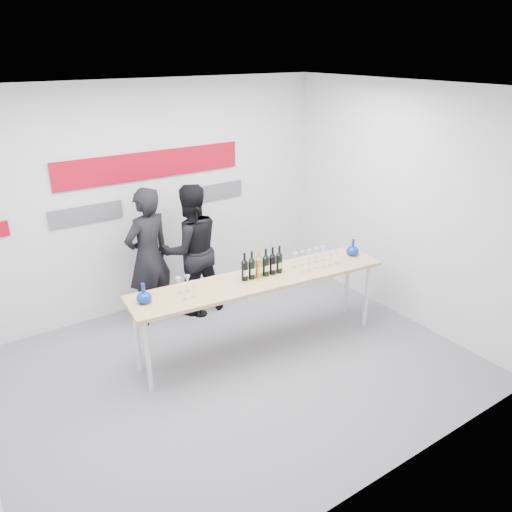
# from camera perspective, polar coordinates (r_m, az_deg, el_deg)

# --- Properties ---
(ground) EXTENTS (5.00, 5.00, 0.00)m
(ground) POSITION_cam_1_polar(r_m,az_deg,el_deg) (5.78, -2.36, -12.66)
(ground) COLOR slate
(ground) RESTS_ON ground
(back_wall) EXTENTS (5.00, 0.04, 3.00)m
(back_wall) POSITION_cam_1_polar(r_m,az_deg,el_deg) (6.75, -11.62, 6.48)
(back_wall) COLOR silver
(back_wall) RESTS_ON ground
(signage) EXTENTS (3.38, 0.02, 0.79)m
(signage) POSITION_cam_1_polar(r_m,az_deg,el_deg) (6.63, -12.17, 8.87)
(signage) COLOR #A40719
(signage) RESTS_ON back_wall
(tasting_table) EXTENTS (3.10, 0.92, 0.91)m
(tasting_table) POSITION_cam_1_polar(r_m,az_deg,el_deg) (5.72, 0.56, -3.13)
(tasting_table) COLOR tan
(tasting_table) RESTS_ON ground
(wine_bottles) EXTENTS (0.53, 0.13, 0.33)m
(wine_bottles) POSITION_cam_1_polar(r_m,az_deg,el_deg) (5.67, 0.72, -0.80)
(wine_bottles) COLOR black
(wine_bottles) RESTS_ON tasting_table
(decanter_left) EXTENTS (0.16, 0.16, 0.21)m
(decanter_left) POSITION_cam_1_polar(r_m,az_deg,el_deg) (5.24, -12.73, -4.16)
(decanter_left) COLOR #082C98
(decanter_left) RESTS_ON tasting_table
(decanter_right) EXTENTS (0.16, 0.16, 0.21)m
(decanter_right) POSITION_cam_1_polar(r_m,az_deg,el_deg) (6.38, 11.01, 1.01)
(decanter_right) COLOR #082C98
(decanter_right) RESTS_ON tasting_table
(glasses_left) EXTENTS (0.18, 0.23, 0.18)m
(glasses_left) POSITION_cam_1_polar(r_m,az_deg,el_deg) (5.32, -8.02, -3.56)
(glasses_left) COLOR silver
(glasses_left) RESTS_ON tasting_table
(glasses_right) EXTENTS (0.56, 0.28, 0.18)m
(glasses_right) POSITION_cam_1_polar(r_m,az_deg,el_deg) (6.00, 6.76, -0.31)
(glasses_right) COLOR silver
(glasses_right) RESTS_ON tasting_table
(presenter_left) EXTENTS (0.75, 0.59, 1.80)m
(presenter_left) POSITION_cam_1_polar(r_m,az_deg,el_deg) (6.43, -12.19, -0.10)
(presenter_left) COLOR black
(presenter_left) RESTS_ON ground
(presenter_right) EXTENTS (0.92, 0.75, 1.77)m
(presenter_right) POSITION_cam_1_polar(r_m,az_deg,el_deg) (6.61, -7.46, 0.72)
(presenter_right) COLOR black
(presenter_right) RESTS_ON ground
(mic_stand) EXTENTS (0.18, 0.18, 1.53)m
(mic_stand) POSITION_cam_1_polar(r_m,az_deg,el_deg) (6.62, -6.49, -3.15)
(mic_stand) COLOR black
(mic_stand) RESTS_ON ground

